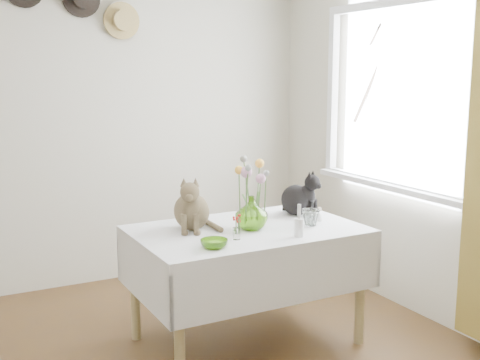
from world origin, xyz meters
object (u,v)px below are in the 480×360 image
tabby_cat (191,201)px  black_cat (296,192)px  dining_table (247,257)px  flower_vase (252,213)px

tabby_cat → black_cat: (0.76, 0.02, -0.02)m
dining_table → black_cat: 0.59m
black_cat → flower_vase: 0.49m
black_cat → flower_vase: bearing=170.1°
flower_vase → tabby_cat: bearing=150.7°
black_cat → flower_vase: black_cat is taller
dining_table → flower_vase: (0.01, -0.04, 0.28)m
tabby_cat → flower_vase: (0.32, -0.18, -0.07)m
flower_vase → black_cat: bearing=23.6°
tabby_cat → black_cat: tabby_cat is taller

